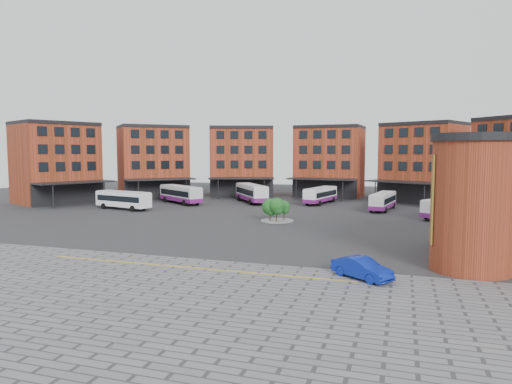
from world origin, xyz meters
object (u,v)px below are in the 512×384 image
(bus_c, at_px, (251,193))
(blue_car, at_px, (362,268))
(bus_a, at_px, (123,199))
(bus_b, at_px, (181,194))
(bus_e, at_px, (383,201))
(tree_island, at_px, (275,208))
(bus_d, at_px, (321,195))
(bus_f, at_px, (446,207))

(bus_c, relative_size, blue_car, 2.37)
(bus_a, xyz_separation_m, bus_c, (16.41, 15.87, 0.06))
(bus_b, distance_m, bus_e, 34.94)
(tree_island, relative_size, bus_c, 0.39)
(bus_b, distance_m, blue_car, 53.13)
(tree_island, height_order, bus_b, tree_island)
(tree_island, xyz_separation_m, bus_d, (2.02, 22.88, -0.22))
(bus_d, height_order, bus_e, bus_d)
(bus_d, distance_m, bus_f, 23.41)
(bus_b, height_order, bus_f, bus_b)
(bus_a, height_order, bus_e, bus_a)
(bus_e, xyz_separation_m, bus_f, (8.74, -6.29, 0.02))
(bus_a, height_order, bus_c, bus_c)
(bus_b, distance_m, bus_c, 12.76)
(bus_f, xyz_separation_m, blue_car, (-8.51, -34.71, -0.75))
(bus_c, distance_m, blue_car, 51.00)
(bus_a, relative_size, bus_d, 1.00)
(bus_c, height_order, blue_car, bus_c)
(tree_island, height_order, bus_e, tree_island)
(bus_b, xyz_separation_m, bus_e, (34.92, 1.17, -0.22))
(bus_c, bearing_deg, bus_b, 169.40)
(tree_island, relative_size, bus_e, 0.44)
(bus_e, bearing_deg, bus_a, -154.22)
(bus_b, height_order, bus_d, bus_b)
(bus_d, xyz_separation_m, blue_car, (11.24, -47.27, -0.81))
(tree_island, relative_size, bus_a, 0.41)
(bus_a, bearing_deg, bus_b, -11.09)
(bus_a, xyz_separation_m, bus_b, (4.84, 10.49, -0.01))
(blue_car, bearing_deg, bus_e, 35.24)
(bus_a, height_order, blue_car, bus_a)
(bus_a, distance_m, bus_c, 22.83)
(tree_island, xyz_separation_m, bus_b, (-21.89, 15.44, -0.08))
(tree_island, relative_size, bus_d, 0.41)
(tree_island, height_order, bus_f, tree_island)
(tree_island, bearing_deg, bus_f, 25.35)
(bus_f, distance_m, blue_car, 35.74)
(bus_a, distance_m, bus_b, 11.55)
(bus_d, xyz_separation_m, bus_f, (19.75, -12.57, -0.05))
(bus_c, xyz_separation_m, bus_e, (23.36, -4.21, -0.29))
(bus_a, height_order, bus_b, bus_b)
(bus_a, bearing_deg, blue_car, -112.57)
(bus_c, xyz_separation_m, blue_car, (23.59, -45.21, -1.02))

